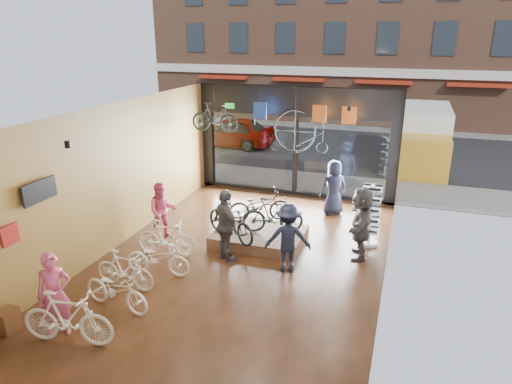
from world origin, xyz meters
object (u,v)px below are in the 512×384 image
at_px(customer_1, 162,211).
at_px(sunglasses_rack, 370,215).
at_px(street_car, 230,132).
at_px(floor_bike_5, 166,238).
at_px(box_truck, 423,139).
at_px(floor_bike_4, 158,258).
at_px(display_platform, 260,236).
at_px(display_bike_mid, 273,215).
at_px(floor_bike_2, 116,290).
at_px(floor_bike_3, 125,270).
at_px(display_bike_left, 231,221).
at_px(hung_bike, 215,117).
at_px(display_bike_right, 259,205).
at_px(customer_0, 55,294).
at_px(customer_3, 288,238).
at_px(floor_bike_1, 67,318).
at_px(penny_farthing, 304,133).
at_px(customer_4, 334,188).
at_px(customer_2, 226,226).
at_px(customer_5, 361,223).

xyz_separation_m(customer_1, sunglasses_rack, (5.52, 1.40, 0.05)).
distance_m(street_car, floor_bike_5, 12.15).
relative_size(box_truck, floor_bike_4, 3.92).
xyz_separation_m(display_platform, display_bike_mid, (0.35, 0.08, 0.65)).
relative_size(floor_bike_2, floor_bike_3, 1.10).
bearing_deg(display_platform, display_bike_left, -132.46).
xyz_separation_m(floor_bike_5, hung_bike, (-0.31, 3.99, 2.43)).
bearing_deg(floor_bike_4, display_bike_right, -30.66).
bearing_deg(customer_0, customer_3, 10.00).
bearing_deg(customer_3, display_bike_left, -36.01).
distance_m(floor_bike_1, floor_bike_2, 1.27).
xyz_separation_m(floor_bike_2, sunglasses_rack, (4.67, 4.83, 0.42)).
distance_m(floor_bike_3, hung_bike, 6.22).
height_order(floor_bike_4, customer_1, customer_1).
relative_size(floor_bike_1, penny_farthing, 1.05).
relative_size(box_truck, display_bike_right, 3.47).
height_order(floor_bike_1, penny_farthing, penny_farthing).
height_order(floor_bike_2, customer_4, customer_4).
height_order(floor_bike_3, sunglasses_rack, sunglasses_rack).
height_order(customer_2, customer_5, customer_2).
bearing_deg(floor_bike_3, customer_4, -29.18).
bearing_deg(customer_2, street_car, -29.26).
xyz_separation_m(floor_bike_1, floor_bike_4, (0.24, 2.81, -0.12)).
bearing_deg(customer_4, street_car, -81.29).
height_order(floor_bike_2, customer_0, customer_0).
height_order(floor_bike_4, hung_bike, hung_bike).
xyz_separation_m(display_bike_mid, customer_3, (0.80, -1.41, 0.06)).
distance_m(floor_bike_4, customer_5, 5.10).
bearing_deg(customer_1, display_bike_left, -33.39).
bearing_deg(customer_2, display_bike_mid, -79.97).
bearing_deg(display_platform, customer_1, -166.58).
xyz_separation_m(display_bike_right, customer_4, (1.81, 2.00, 0.10)).
relative_size(street_car, display_bike_mid, 2.69).
relative_size(display_bike_mid, customer_1, 1.03).
bearing_deg(hung_bike, display_bike_right, -130.47).
xyz_separation_m(street_car, display_bike_left, (4.36, -10.86, 0.03)).
bearing_deg(penny_farthing, sunglasses_rack, -41.92).
xyz_separation_m(display_platform, display_bike_left, (-0.59, -0.64, 0.64)).
relative_size(display_platform, display_bike_mid, 1.45).
bearing_deg(display_bike_left, floor_bike_5, 154.24).
height_order(street_car, customer_4, customer_4).
bearing_deg(hung_bike, display_bike_mid, -132.31).
relative_size(display_platform, customer_1, 1.49).
xyz_separation_m(floor_bike_2, penny_farthing, (2.28, 6.98, 2.06)).
bearing_deg(display_bike_left, floor_bike_2, -168.36).
distance_m(display_bike_mid, customer_4, 2.90).
relative_size(floor_bike_2, sunglasses_rack, 0.97).
distance_m(floor_bike_3, display_platform, 3.92).
height_order(box_truck, sunglasses_rack, box_truck).
bearing_deg(display_bike_mid, display_bike_right, 24.64).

